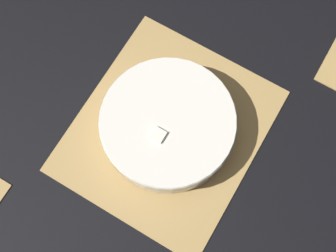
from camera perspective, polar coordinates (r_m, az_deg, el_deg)
ground_plane at (r=1.00m, az=0.00°, el=-0.56°), size 6.00×6.00×0.00m
bamboo_mat_center at (r=1.00m, az=0.00°, el=-0.51°), size 0.42×0.37×0.01m
fruit_salad_bowl at (r=0.96m, az=0.03°, el=0.20°), size 0.28×0.28×0.08m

